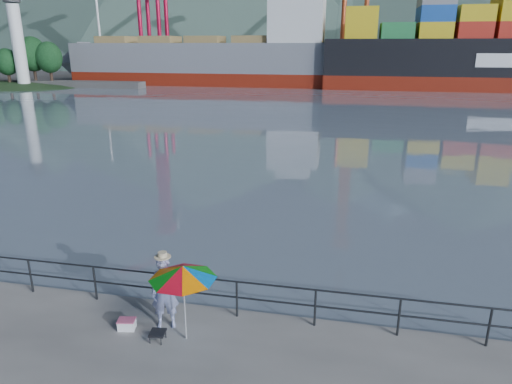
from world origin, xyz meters
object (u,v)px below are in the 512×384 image
at_px(beach_umbrella, 183,272).
at_px(bulk_carrier, 219,60).
at_px(fisherman, 165,293).
at_px(cooler_bag, 127,325).

distance_m(beach_umbrella, bulk_carrier, 75.61).
relative_size(beach_umbrella, bulk_carrier, 0.04).
bearing_deg(bulk_carrier, fisherman, -74.77).
bearing_deg(beach_umbrella, bulk_carrier, 105.62).
height_order(fisherman, cooler_bag, fisherman).
distance_m(fisherman, beach_umbrella, 1.12).
height_order(beach_umbrella, bulk_carrier, bulk_carrier).
height_order(beach_umbrella, cooler_bag, beach_umbrella).
bearing_deg(cooler_bag, beach_umbrella, -13.50).
relative_size(fisherman, beach_umbrella, 0.93).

